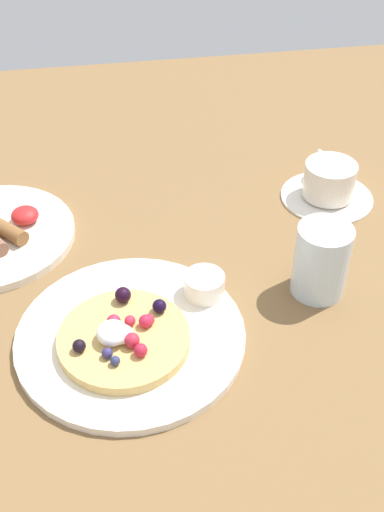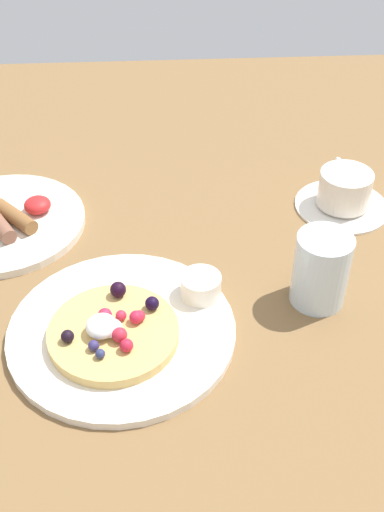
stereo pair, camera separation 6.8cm
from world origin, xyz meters
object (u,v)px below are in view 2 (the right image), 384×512
object	(u,v)px
breakfast_plate	(3,223)
syrup_ramekin	(201,286)
pancake_plate	(122,331)
coffee_saucer	(342,205)
water_glass	(321,270)
coffee_cup	(345,187)

from	to	relation	value
breakfast_plate	syrup_ramekin	bearing A→B (deg)	-32.03
syrup_ramekin	breakfast_plate	xyz separation A→B (cm)	(-27.92, 17.47, -2.03)
pancake_plate	coffee_saucer	bearing A→B (deg)	36.51
breakfast_plate	water_glass	bearing A→B (deg)	-22.75
syrup_ramekin	water_glass	bearing A→B (deg)	-1.87
pancake_plate	water_glass	bearing A→B (deg)	10.76
coffee_cup	water_glass	bearing A→B (deg)	-112.25
syrup_ramekin	coffee_cup	size ratio (longest dim) A/B	0.48
breakfast_plate	water_glass	xyz separation A→B (cm)	(42.81, -17.95, 4.32)
water_glass	coffee_saucer	bearing A→B (deg)	67.60
syrup_ramekin	coffee_cup	xyz separation A→B (cm)	(22.99, 19.32, 0.88)
breakfast_plate	coffee_saucer	size ratio (longest dim) A/B	1.69
coffee_cup	water_glass	size ratio (longest dim) A/B	1.09
coffee_saucer	water_glass	world-z (taller)	water_glass
syrup_ramekin	breakfast_plate	bearing A→B (deg)	147.97
breakfast_plate	coffee_saucer	bearing A→B (deg)	1.91
coffee_saucer	pancake_plate	bearing A→B (deg)	-143.49
coffee_saucer	syrup_ramekin	bearing A→B (deg)	-140.18
coffee_saucer	coffee_cup	bearing A→B (deg)	89.19
breakfast_plate	water_glass	distance (cm)	46.62
pancake_plate	coffee_cup	xyz separation A→B (cm)	(32.91, 24.52, 2.96)
syrup_ramekin	coffee_saucer	bearing A→B (deg)	39.82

